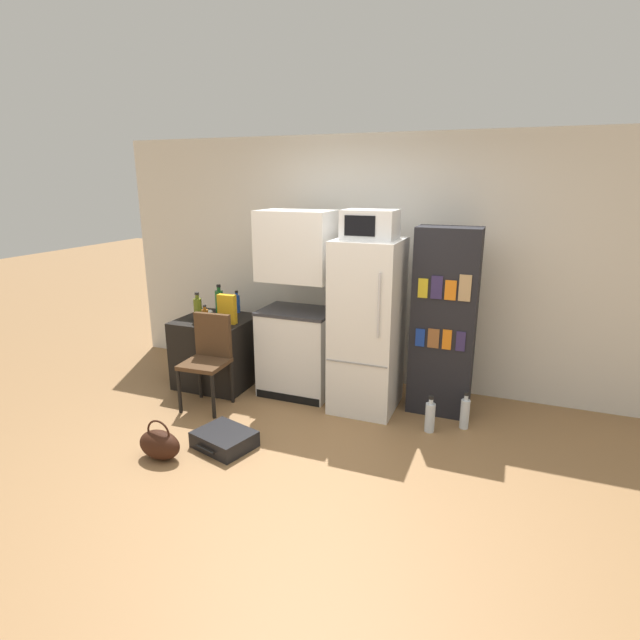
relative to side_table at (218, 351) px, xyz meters
The scene contains 18 objects.
ground_plane 1.99m from the side_table, 39.36° to the right, with size 24.00×24.00×0.00m, color olive.
wall_back 2.09m from the side_table, 24.02° to the left, with size 6.40×0.10×2.60m.
side_table is the anchor object (origin of this frame).
kitchen_hutch 1.04m from the side_table, ahead, with size 0.73×0.54×1.87m.
refrigerator 1.72m from the side_table, ahead, with size 0.60×0.68×1.64m.
microwave 2.17m from the side_table, ahead, with size 0.48×0.36×0.26m.
bookshelf 2.40m from the side_table, ahead, with size 0.57×0.34×1.75m.
bottle_green_tall 0.56m from the side_table, 112.42° to the left, with size 0.09×0.09×0.31m.
bottle_olive_oil 0.53m from the side_table, 125.73° to the right, with size 0.08×0.08×0.31m.
bottle_amber_beer 0.54m from the side_table, 77.35° to the right, with size 0.07×0.07×0.22m.
bottle_blue_soda 0.57m from the side_table, 75.71° to the left, with size 0.07×0.07×0.24m.
bowl 0.43m from the side_table, 157.08° to the left, with size 0.16×0.16×0.04m.
cereal_box 0.57m from the side_table, 26.24° to the right, with size 0.19×0.07×0.30m.
chair 0.56m from the side_table, 65.23° to the right, with size 0.42×0.42×0.90m.
suitcase_large_flat 1.43m from the side_table, 55.72° to the right, with size 0.54×0.49×0.14m.
handbag 1.57m from the side_table, 74.79° to the right, with size 0.36×0.20×0.33m.
water_bottle_front 2.36m from the side_table, ahead, with size 0.09×0.09×0.34m.
water_bottle_middle 2.62m from the side_table, ahead, with size 0.08×0.08×0.35m.
Camera 1 is at (1.39, -3.09, 2.16)m, focal length 28.00 mm.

